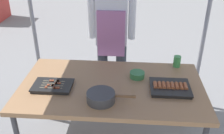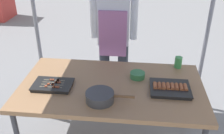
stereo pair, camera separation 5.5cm
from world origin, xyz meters
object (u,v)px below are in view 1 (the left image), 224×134
at_px(tray_grilled_sausages, 170,87).
at_px(vendor_woman, 112,31).
at_px(stall_table, 112,90).
at_px(cooking_wok, 101,97).
at_px(tray_meat_skewers, 53,86).
at_px(drink_cup_near_edge, 177,61).
at_px(condiment_bowl, 137,75).

height_order(tray_grilled_sausages, vendor_woman, vendor_woman).
height_order(stall_table, cooking_wok, cooking_wok).
relative_size(tray_meat_skewers, drink_cup_near_edge, 3.05).
height_order(tray_grilled_sausages, drink_cup_near_edge, drink_cup_near_edge).
bearing_deg(drink_cup_near_edge, cooking_wok, -136.83).
bearing_deg(condiment_bowl, cooking_wok, -126.04).
relative_size(drink_cup_near_edge, vendor_woman, 0.07).
xyz_separation_m(tray_meat_skewers, condiment_bowl, (0.72, 0.23, 0.01)).
bearing_deg(tray_meat_skewers, vendor_woman, 63.56).
xyz_separation_m(tray_grilled_sausages, drink_cup_near_edge, (0.11, 0.42, 0.03)).
bearing_deg(tray_meat_skewers, stall_table, 9.42).
relative_size(stall_table, tray_grilled_sausages, 4.76).
bearing_deg(stall_table, cooking_wok, -104.04).
bearing_deg(cooking_wok, tray_grilled_sausages, 20.62).
relative_size(stall_table, cooking_wok, 4.15).
bearing_deg(drink_cup_near_edge, tray_meat_skewers, -157.09).
relative_size(tray_grilled_sausages, vendor_woman, 0.21).
relative_size(tray_meat_skewers, cooking_wok, 0.87).
height_order(tray_meat_skewers, condiment_bowl, condiment_bowl).
bearing_deg(cooking_wok, vendor_woman, 89.92).
xyz_separation_m(tray_meat_skewers, drink_cup_near_edge, (1.11, 0.47, 0.04)).
xyz_separation_m(tray_grilled_sausages, cooking_wok, (-0.56, -0.21, 0.02)).
bearing_deg(vendor_woman, tray_meat_skewers, 63.56).
bearing_deg(tray_grilled_sausages, drink_cup_near_edge, 74.95).
xyz_separation_m(tray_grilled_sausages, vendor_woman, (-0.56, 0.83, 0.18)).
distance_m(tray_meat_skewers, vendor_woman, 1.00).
bearing_deg(condiment_bowl, vendor_woman, 113.46).
xyz_separation_m(stall_table, cooking_wok, (-0.06, -0.25, 0.10)).
bearing_deg(condiment_bowl, tray_grilled_sausages, -33.07).
distance_m(tray_grilled_sausages, tray_meat_skewers, 1.00).
distance_m(cooking_wok, vendor_woman, 1.06).
relative_size(tray_grilled_sausages, condiment_bowl, 2.50).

